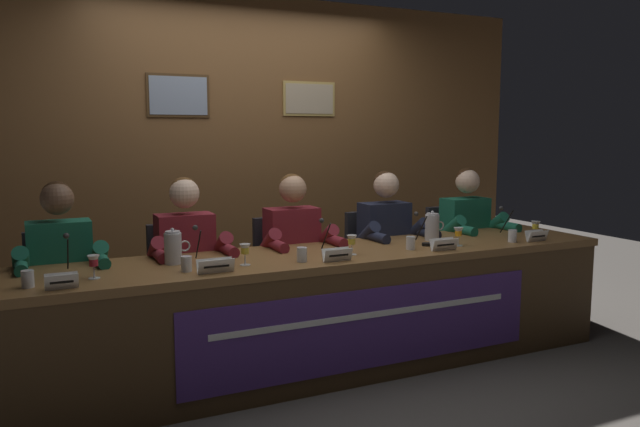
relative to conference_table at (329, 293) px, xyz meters
The scene contains 35 objects.
ground_plane 0.54m from the conference_table, 91.96° to the left, with size 12.00×12.00×0.00m, color #4C4742.
wall_back_panelled 1.74m from the conference_table, 90.16° to the left, with size 5.24×0.14×2.60m.
conference_table is the anchor object (origin of this frame).
chair_far_left 1.65m from the conference_table, 155.31° to the left, with size 0.44×0.45×0.90m.
panelist_far_left 1.59m from the conference_table, 161.91° to the left, with size 0.51×0.48×1.23m.
nameplate_far_left 1.57m from the conference_table, behind, with size 0.15×0.06×0.08m.
juice_glass_far_left 1.40m from the conference_table, behind, with size 0.06×0.06×0.12m.
water_cup_far_left 1.70m from the conference_table, behind, with size 0.06×0.06×0.08m.
microphone_far_left 1.51m from the conference_table, behind, with size 0.06×0.17×0.22m.
chair_left 1.02m from the conference_table, 137.48° to the left, with size 0.44×0.45×0.90m.
panelist_left 0.92m from the conference_table, 146.92° to the left, with size 0.51×0.48×1.23m.
nameplate_left 0.82m from the conference_table, 168.40° to the right, with size 0.20×0.06×0.08m.
juice_glass_left 0.64m from the conference_table, behind, with size 0.06×0.06×0.12m.
water_cup_left 0.93m from the conference_table, behind, with size 0.06×0.06×0.08m.
microphone_left 0.84m from the conference_table, behind, with size 0.06×0.17×0.22m.
chair_center 0.69m from the conference_table, 90.33° to the left, with size 0.44×0.45×0.90m.
panelist_center 0.53m from the conference_table, 90.47° to the left, with size 0.51×0.48×1.23m.
nameplate_center 0.32m from the conference_table, 99.20° to the right, with size 0.18×0.06×0.08m.
juice_glass_center 0.35m from the conference_table, ahead, with size 0.06×0.06×0.12m.
water_cup_center 0.35m from the conference_table, 159.84° to the right, with size 0.06×0.06×0.08m.
microphone_center 0.31m from the conference_table, 71.73° to the left, with size 0.06×0.17×0.22m.
chair_right 1.02m from the conference_table, 42.82° to the left, with size 0.44×0.45×0.90m.
panelist_right 0.91m from the conference_table, 33.37° to the left, with size 0.51×0.48×1.23m.
nameplate_right 0.81m from the conference_table, 11.95° to the right, with size 0.19×0.06×0.08m.
juice_glass_right 0.99m from the conference_table, ahead, with size 0.06×0.06×0.12m.
water_cup_right 0.64m from the conference_table, ahead, with size 0.06×0.06×0.08m.
microphone_right 0.81m from the conference_table, ahead, with size 0.06×0.17×0.22m.
chair_far_right 1.64m from the conference_table, 24.80° to the left, with size 0.44×0.45×0.90m.
panelist_far_right 1.58m from the conference_table, 18.18° to the left, with size 0.51×0.48×1.23m.
nameplate_far_right 1.56m from the conference_table, ahead, with size 0.16×0.06×0.08m.
juice_glass_far_right 1.66m from the conference_table, ahead, with size 0.06×0.06×0.12m.
water_cup_far_right 1.40m from the conference_table, ahead, with size 0.06×0.06×0.08m.
microphone_far_right 1.52m from the conference_table, ahead, with size 0.06×0.17×0.22m.
water_pitcher_left_side 0.98m from the conference_table, 168.60° to the left, with size 0.15×0.10×0.21m.
water_pitcher_right_side 0.98m from the conference_table, 12.10° to the left, with size 0.15×0.10×0.21m.
Camera 1 is at (-1.67, -3.51, 1.52)m, focal length 35.19 mm.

